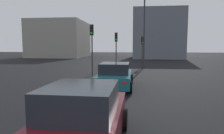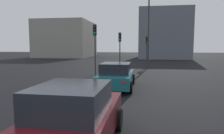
{
  "view_description": "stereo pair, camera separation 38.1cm",
  "coord_description": "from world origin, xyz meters",
  "px_view_note": "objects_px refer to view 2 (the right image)",
  "views": [
    {
      "loc": [
        -3.2,
        -0.98,
        2.49
      ],
      "look_at": [
        6.91,
        0.07,
        1.43
      ],
      "focal_mm": 31.83,
      "sensor_mm": 36.0,
      "label": 1
    },
    {
      "loc": [
        -3.15,
        -1.35,
        2.49
      ],
      "look_at": [
        6.91,
        0.07,
        1.43
      ],
      "focal_mm": 31.83,
      "sensor_mm": 36.0,
      "label": 2
    }
  ],
  "objects_px": {
    "car_teal_lead": "(116,76)",
    "traffic_light_near_left": "(147,45)",
    "street_lamp_kerbside": "(149,23)",
    "car_maroon_second": "(74,119)",
    "traffic_light_far_left": "(120,43)",
    "traffic_light_near_right": "(95,39)"
  },
  "relations": [
    {
      "from": "car_maroon_second",
      "to": "traffic_light_near_left",
      "type": "distance_m",
      "value": 19.72
    },
    {
      "from": "car_teal_lead",
      "to": "street_lamp_kerbside",
      "type": "xyz_separation_m",
      "value": [
        11.06,
        -2.3,
        4.31
      ]
    },
    {
      "from": "car_maroon_second",
      "to": "traffic_light_near_right",
      "type": "height_order",
      "value": "traffic_light_near_right"
    },
    {
      "from": "traffic_light_near_left",
      "to": "traffic_light_far_left",
      "type": "relative_size",
      "value": 0.94
    },
    {
      "from": "car_teal_lead",
      "to": "traffic_light_near_left",
      "type": "distance_m",
      "value": 12.51
    },
    {
      "from": "street_lamp_kerbside",
      "to": "traffic_light_near_left",
      "type": "bearing_deg",
      "value": 6.03
    },
    {
      "from": "traffic_light_far_left",
      "to": "car_teal_lead",
      "type": "bearing_deg",
      "value": 2.08
    },
    {
      "from": "car_maroon_second",
      "to": "street_lamp_kerbside",
      "type": "relative_size",
      "value": 0.48
    },
    {
      "from": "traffic_light_near_left",
      "to": "car_maroon_second",
      "type": "bearing_deg",
      "value": -11.16
    },
    {
      "from": "traffic_light_near_left",
      "to": "street_lamp_kerbside",
      "type": "relative_size",
      "value": 0.42
    },
    {
      "from": "traffic_light_near_left",
      "to": "car_teal_lead",
      "type": "bearing_deg",
      "value": -14.57
    },
    {
      "from": "traffic_light_near_right",
      "to": "car_maroon_second",
      "type": "bearing_deg",
      "value": 14.26
    },
    {
      "from": "car_teal_lead",
      "to": "street_lamp_kerbside",
      "type": "height_order",
      "value": "street_lamp_kerbside"
    },
    {
      "from": "traffic_light_near_right",
      "to": "street_lamp_kerbside",
      "type": "relative_size",
      "value": 0.49
    },
    {
      "from": "traffic_light_far_left",
      "to": "traffic_light_near_left",
      "type": "bearing_deg",
      "value": 141.03
    },
    {
      "from": "street_lamp_kerbside",
      "to": "traffic_light_near_right",
      "type": "bearing_deg",
      "value": 142.79
    },
    {
      "from": "car_teal_lead",
      "to": "street_lamp_kerbside",
      "type": "distance_m",
      "value": 12.09
    },
    {
      "from": "car_teal_lead",
      "to": "car_maroon_second",
      "type": "relative_size",
      "value": 1.07
    },
    {
      "from": "traffic_light_near_left",
      "to": "traffic_light_near_right",
      "type": "xyz_separation_m",
      "value": [
        -7.3,
        4.59,
        0.47
      ]
    },
    {
      "from": "car_teal_lead",
      "to": "traffic_light_near_left",
      "type": "height_order",
      "value": "traffic_light_near_left"
    },
    {
      "from": "traffic_light_near_right",
      "to": "traffic_light_far_left",
      "type": "height_order",
      "value": "traffic_light_near_right"
    },
    {
      "from": "traffic_light_near_left",
      "to": "street_lamp_kerbside",
      "type": "distance_m",
      "value": 2.66
    }
  ]
}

